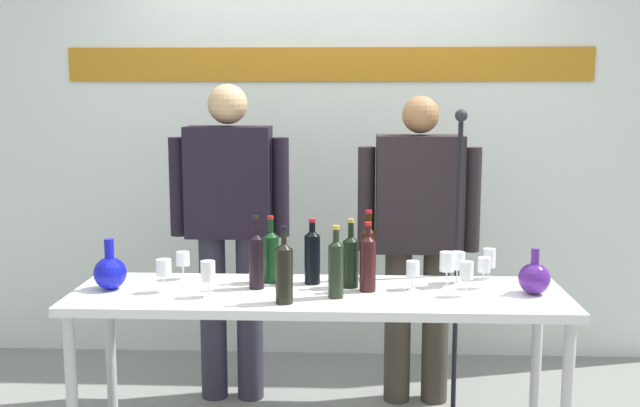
# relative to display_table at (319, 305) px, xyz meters

# --- Properties ---
(back_wall) EXTENTS (4.49, 0.11, 3.00)m
(back_wall) POSITION_rel_display_table_xyz_m (0.00, 1.36, 0.81)
(back_wall) COLOR silver
(back_wall) RESTS_ON ground
(display_table) EXTENTS (2.21, 0.62, 0.76)m
(display_table) POSITION_rel_display_table_xyz_m (0.00, 0.00, 0.00)
(display_table) COLOR white
(display_table) RESTS_ON ground
(decanter_blue_left) EXTENTS (0.15, 0.15, 0.23)m
(decanter_blue_left) POSITION_rel_display_table_xyz_m (-0.94, 0.00, 0.14)
(decanter_blue_left) COLOR #1117BB
(decanter_blue_left) RESTS_ON display_table
(decanter_blue_right) EXTENTS (0.14, 0.14, 0.21)m
(decanter_blue_right) POSITION_rel_display_table_xyz_m (0.95, 0.00, 0.14)
(decanter_blue_right) COLOR #4F2085
(decanter_blue_right) RESTS_ON display_table
(presenter_left) EXTENTS (0.63, 0.22, 1.68)m
(presenter_left) POSITION_rel_display_table_xyz_m (-0.49, 0.60, 0.28)
(presenter_left) COLOR #302D3D
(presenter_left) RESTS_ON ground
(presenter_right) EXTENTS (0.63, 0.22, 1.62)m
(presenter_right) POSITION_rel_display_table_xyz_m (0.49, 0.60, 0.24)
(presenter_right) COLOR #3D352C
(presenter_right) RESTS_ON ground
(wine_bottle_0) EXTENTS (0.07, 0.07, 0.33)m
(wine_bottle_0) POSITION_rel_display_table_xyz_m (-0.14, -0.19, 0.20)
(wine_bottle_0) COLOR black
(wine_bottle_0) RESTS_ON display_table
(wine_bottle_1) EXTENTS (0.08, 0.08, 0.32)m
(wine_bottle_1) POSITION_rel_display_table_xyz_m (-0.23, 0.16, 0.20)
(wine_bottle_1) COLOR #113A16
(wine_bottle_1) RESTS_ON display_table
(wine_bottle_2) EXTENTS (0.07, 0.07, 0.32)m
(wine_bottle_2) POSITION_rel_display_table_xyz_m (0.14, 0.08, 0.20)
(wine_bottle_2) COLOR black
(wine_bottle_2) RESTS_ON display_table
(wine_bottle_3) EXTENTS (0.07, 0.07, 0.33)m
(wine_bottle_3) POSITION_rel_display_table_xyz_m (0.23, 0.23, 0.20)
(wine_bottle_3) COLOR black
(wine_bottle_3) RESTS_ON display_table
(wine_bottle_4) EXTENTS (0.07, 0.07, 0.31)m
(wine_bottle_4) POSITION_rel_display_table_xyz_m (0.22, 0.02, 0.20)
(wine_bottle_4) COLOR #331212
(wine_bottle_4) RESTS_ON display_table
(wine_bottle_5) EXTENTS (0.07, 0.07, 0.33)m
(wine_bottle_5) POSITION_rel_display_table_xyz_m (-0.28, 0.04, 0.20)
(wine_bottle_5) COLOR black
(wine_bottle_5) RESTS_ON display_table
(wine_bottle_6) EXTENTS (0.07, 0.07, 0.31)m
(wine_bottle_6) POSITION_rel_display_table_xyz_m (-0.04, 0.14, 0.20)
(wine_bottle_6) COLOR black
(wine_bottle_6) RESTS_ON display_table
(wine_bottle_7) EXTENTS (0.07, 0.07, 0.32)m
(wine_bottle_7) POSITION_rel_display_table_xyz_m (0.08, -0.09, 0.20)
(wine_bottle_7) COLOR black
(wine_bottle_7) RESTS_ON display_table
(wine_glass_left_0) EXTENTS (0.07, 0.07, 0.15)m
(wine_glass_left_0) POSITION_rel_display_table_xyz_m (-0.69, -0.04, 0.17)
(wine_glass_left_0) COLOR white
(wine_glass_left_0) RESTS_ON display_table
(wine_glass_left_1) EXTENTS (0.06, 0.06, 0.13)m
(wine_glass_left_1) POSITION_rel_display_table_xyz_m (-0.65, 0.19, 0.16)
(wine_glass_left_1) COLOR white
(wine_glass_left_1) RESTS_ON display_table
(wine_glass_left_2) EXTENTS (0.06, 0.06, 0.16)m
(wine_glass_left_2) POSITION_rel_display_table_xyz_m (-0.47, -0.11, 0.18)
(wine_glass_left_2) COLOR white
(wine_glass_left_2) RESTS_ON display_table
(wine_glass_right_0) EXTENTS (0.06, 0.06, 0.15)m
(wine_glass_right_0) POSITION_rel_display_table_xyz_m (0.65, -0.05, 0.18)
(wine_glass_right_0) COLOR white
(wine_glass_right_0) RESTS_ON display_table
(wine_glass_right_1) EXTENTS (0.07, 0.07, 0.16)m
(wine_glass_right_1) POSITION_rel_display_table_xyz_m (0.58, 0.11, 0.18)
(wine_glass_right_1) COLOR white
(wine_glass_right_1) RESTS_ON display_table
(wine_glass_right_2) EXTENTS (0.06, 0.06, 0.14)m
(wine_glass_right_2) POSITION_rel_display_table_xyz_m (0.75, 0.09, 0.17)
(wine_glass_right_2) COLOR white
(wine_glass_right_2) RESTS_ON display_table
(wine_glass_right_3) EXTENTS (0.06, 0.06, 0.13)m
(wine_glass_right_3) POSITION_rel_display_table_xyz_m (0.42, 0.05, 0.16)
(wine_glass_right_3) COLOR white
(wine_glass_right_3) RESTS_ON display_table
(wine_glass_right_4) EXTENTS (0.06, 0.06, 0.15)m
(wine_glass_right_4) POSITION_rel_display_table_xyz_m (0.80, 0.26, 0.16)
(wine_glass_right_4) COLOR white
(wine_glass_right_4) RESTS_ON display_table
(wine_glass_right_5) EXTENTS (0.07, 0.07, 0.15)m
(wine_glass_right_5) POSITION_rel_display_table_xyz_m (0.64, 0.17, 0.17)
(wine_glass_right_5) COLOR white
(wine_glass_right_5) RESTS_ON display_table
(microphone_stand) EXTENTS (0.20, 0.20, 1.56)m
(microphone_stand) POSITION_rel_display_table_xyz_m (0.66, 0.33, -0.17)
(microphone_stand) COLOR black
(microphone_stand) RESTS_ON ground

